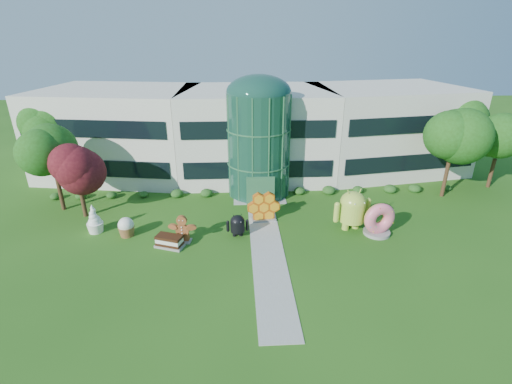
{
  "coord_description": "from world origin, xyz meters",
  "views": [
    {
      "loc": [
        -2.13,
        -22.32,
        14.92
      ],
      "look_at": [
        -0.58,
        6.0,
        2.6
      ],
      "focal_mm": 26.0,
      "sensor_mm": 36.0,
      "label": 1
    }
  ],
  "objects_px": {
    "android_black": "(238,224)",
    "gingerbread": "(182,229)",
    "donut": "(379,219)",
    "android_green": "(353,207)"
  },
  "relations": [
    {
      "from": "android_black",
      "to": "donut",
      "type": "xyz_separation_m",
      "value": [
        11.13,
        -0.3,
        0.33
      ]
    },
    {
      "from": "android_black",
      "to": "donut",
      "type": "height_order",
      "value": "donut"
    },
    {
      "from": "android_black",
      "to": "donut",
      "type": "bearing_deg",
      "value": -5.88
    },
    {
      "from": "android_black",
      "to": "gingerbread",
      "type": "distance_m",
      "value": 4.26
    },
    {
      "from": "android_green",
      "to": "android_black",
      "type": "relative_size",
      "value": 1.84
    },
    {
      "from": "android_green",
      "to": "donut",
      "type": "relative_size",
      "value": 1.4
    },
    {
      "from": "android_green",
      "to": "gingerbread",
      "type": "relative_size",
      "value": 1.57
    },
    {
      "from": "android_green",
      "to": "android_black",
      "type": "height_order",
      "value": "android_green"
    },
    {
      "from": "android_black",
      "to": "gingerbread",
      "type": "height_order",
      "value": "gingerbread"
    },
    {
      "from": "android_green",
      "to": "android_black",
      "type": "xyz_separation_m",
      "value": [
        -9.28,
        -0.68,
        -0.87
      ]
    }
  ]
}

